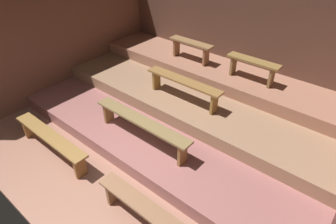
{
  "coord_description": "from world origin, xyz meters",
  "views": [
    {
      "loc": [
        2.78,
        -1.0,
        3.55
      ],
      "look_at": [
        0.05,
        2.27,
        0.57
      ],
      "focal_mm": 30.71,
      "sensor_mm": 36.0,
      "label": 1
    }
  ],
  "objects_px": {
    "bench_floor_left": "(50,139)",
    "bench_upper_right": "(253,65)",
    "bench_upper_left": "(191,46)",
    "bench_lower_center": "(141,124)",
    "bench_middle_center": "(184,84)",
    "bench_floor_right": "(153,216)"
  },
  "relations": [
    {
      "from": "bench_lower_center",
      "to": "bench_upper_left",
      "type": "xyz_separation_m",
      "value": [
        -0.71,
        2.35,
        0.46
      ]
    },
    {
      "from": "bench_floor_right",
      "to": "bench_middle_center",
      "type": "relative_size",
      "value": 1.11
    },
    {
      "from": "bench_floor_right",
      "to": "bench_lower_center",
      "type": "height_order",
      "value": "bench_lower_center"
    },
    {
      "from": "bench_floor_left",
      "to": "bench_upper_right",
      "type": "height_order",
      "value": "bench_upper_right"
    },
    {
      "from": "bench_floor_right",
      "to": "bench_upper_right",
      "type": "distance_m",
      "value": 3.53
    },
    {
      "from": "bench_middle_center",
      "to": "bench_upper_left",
      "type": "xyz_separation_m",
      "value": [
        -0.68,
        1.15,
        0.23
      ]
    },
    {
      "from": "bench_upper_left",
      "to": "bench_upper_right",
      "type": "height_order",
      "value": "same"
    },
    {
      "from": "bench_floor_left",
      "to": "bench_upper_left",
      "type": "bearing_deg",
      "value": 82.79
    },
    {
      "from": "bench_middle_center",
      "to": "bench_upper_left",
      "type": "distance_m",
      "value": 1.35
    },
    {
      "from": "bench_floor_left",
      "to": "bench_upper_left",
      "type": "distance_m",
      "value": 3.53
    },
    {
      "from": "bench_floor_right",
      "to": "bench_upper_right",
      "type": "relative_size",
      "value": 1.71
    },
    {
      "from": "bench_lower_center",
      "to": "bench_middle_center",
      "type": "distance_m",
      "value": 1.22
    },
    {
      "from": "bench_middle_center",
      "to": "bench_upper_right",
      "type": "bearing_deg",
      "value": 54.35
    },
    {
      "from": "bench_floor_left",
      "to": "bench_upper_left",
      "type": "height_order",
      "value": "bench_upper_left"
    },
    {
      "from": "bench_upper_right",
      "to": "bench_upper_left",
      "type": "bearing_deg",
      "value": 180.0
    },
    {
      "from": "bench_floor_left",
      "to": "bench_upper_right",
      "type": "relative_size",
      "value": 1.71
    },
    {
      "from": "bench_floor_right",
      "to": "bench_middle_center",
      "type": "height_order",
      "value": "bench_middle_center"
    },
    {
      "from": "bench_floor_left",
      "to": "bench_lower_center",
      "type": "xyz_separation_m",
      "value": [
        1.14,
        1.08,
        0.25
      ]
    },
    {
      "from": "bench_floor_left",
      "to": "bench_middle_center",
      "type": "relative_size",
      "value": 1.11
    },
    {
      "from": "bench_upper_left",
      "to": "bench_floor_left",
      "type": "bearing_deg",
      "value": -97.21
    },
    {
      "from": "bench_middle_center",
      "to": "bench_floor_left",
      "type": "bearing_deg",
      "value": -116.03
    },
    {
      "from": "bench_floor_right",
      "to": "bench_upper_left",
      "type": "relative_size",
      "value": 1.71
    }
  ]
}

